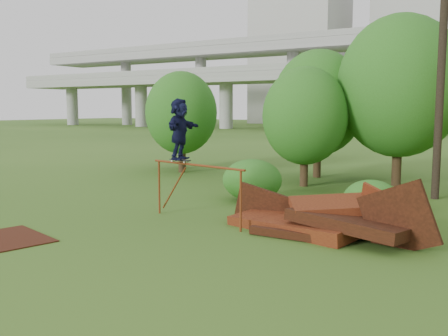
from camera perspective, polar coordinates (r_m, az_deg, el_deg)
The scene contains 16 objects.
ground at distance 12.02m, azimuth -1.76°, elevation -8.80°, with size 240.00×240.00×0.00m, color #2D5116.
scrap_pile at distance 13.41m, azimuth 11.34°, elevation -5.74°, with size 5.95×2.96×2.03m.
grind_rail at distance 14.21m, azimuth -3.15°, elevation -1.11°, with size 3.60×0.82×1.67m.
skateboard at distance 14.67m, azimuth -5.06°, elevation 0.92°, with size 0.77×0.35×0.08m.
skater at distance 14.61m, azimuth -5.09°, elevation 4.46°, with size 1.65×0.53×1.78m, color black.
flat_plate at distance 13.67m, azimuth -23.42°, elevation -7.39°, with size 2.25×1.61×0.03m, color #39170C.
tree_0 at distance 25.41m, azimuth -4.91°, elevation 6.30°, with size 3.62×3.62×5.11m.
tree_1 at distance 23.85m, azimuth 10.74°, elevation 7.32°, with size 4.29×4.29×5.97m.
tree_2 at distance 20.95m, azimuth 9.24°, elevation 5.88°, with size 3.52×3.52×4.96m.
tree_3 at distance 22.06m, azimuth 19.46°, elevation 8.80°, with size 5.11×5.11×7.10m.
tree_6 at distance 27.23m, azimuth -4.78°, elevation 5.98°, with size 3.48×3.48×4.86m.
shrub_left at distance 17.58m, azimuth 3.24°, elevation -1.37°, with size 2.13×1.96×1.47m, color #265115.
shrub_right at distance 15.26m, azimuth 16.48°, elevation -3.48°, with size 1.65×1.51×1.17m, color #265115.
utility_pole at distance 19.34m, azimuth 23.60°, elevation 10.77°, with size 1.40×0.28×9.38m.
building_left at distance 114.58m, azimuth 8.76°, elevation 13.88°, with size 18.00×16.00×35.00m, color #9E9E99.
building_right at distance 114.40m, azimuth 20.57°, elevation 11.78°, with size 14.00×14.00×28.00m, color #9E9E99.
Camera 1 is at (6.36, -9.67, 3.23)m, focal length 40.00 mm.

